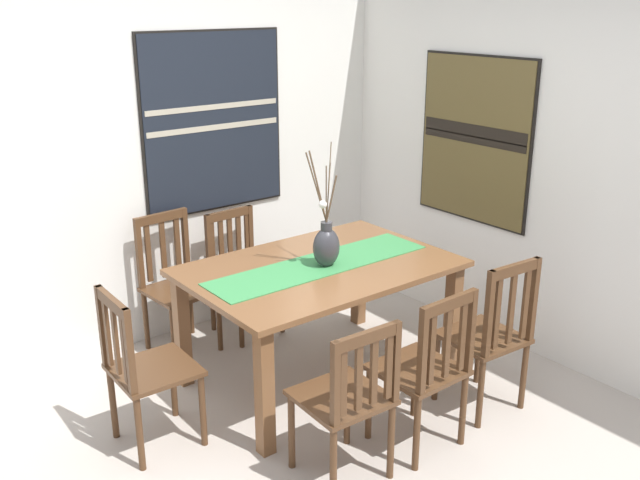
% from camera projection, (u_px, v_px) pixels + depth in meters
% --- Properties ---
extents(ground_plane, '(6.40, 6.40, 0.03)m').
position_uv_depth(ground_plane, '(327.00, 449.00, 3.85)').
color(ground_plane, '#B2A89E').
extents(wall_back, '(6.40, 0.12, 2.70)m').
position_uv_depth(wall_back, '(157.00, 148.00, 4.79)').
color(wall_back, silver).
rests_on(wall_back, ground_plane).
extents(wall_side, '(0.12, 6.40, 2.70)m').
position_uv_depth(wall_side, '(556.00, 158.00, 4.49)').
color(wall_side, silver).
rests_on(wall_side, ground_plane).
extents(dining_table, '(1.61, 1.07, 0.77)m').
position_uv_depth(dining_table, '(320.00, 281.00, 4.35)').
color(dining_table, brown).
rests_on(dining_table, ground_plane).
extents(table_runner, '(1.48, 0.36, 0.01)m').
position_uv_depth(table_runner, '(320.00, 265.00, 4.32)').
color(table_runner, '#388447').
rests_on(table_runner, dining_table).
extents(centerpiece_vase, '(0.23, 0.18, 0.74)m').
position_uv_depth(centerpiece_vase, '(326.00, 244.00, 4.25)').
color(centerpiece_vase, '#333338').
rests_on(centerpiece_vase, dining_table).
extents(chair_0, '(0.45, 0.45, 0.96)m').
position_uv_depth(chair_0, '(490.00, 334.00, 4.06)').
color(chair_0, '#4C301C').
rests_on(chair_0, ground_plane).
extents(chair_1, '(0.43, 0.43, 0.92)m').
position_uv_depth(chair_1, '(426.00, 368.00, 3.71)').
color(chair_1, '#4C301C').
rests_on(chair_1, ground_plane).
extents(chair_2, '(0.44, 0.44, 0.88)m').
position_uv_depth(chair_2, '(241.00, 268.00, 5.08)').
color(chair_2, '#4C301C').
rests_on(chair_2, ground_plane).
extents(chair_3, '(0.45, 0.45, 0.95)m').
position_uv_depth(chair_3, '(175.00, 283.00, 4.80)').
color(chair_3, '#4C301C').
rests_on(chair_3, ground_plane).
extents(chair_4, '(0.43, 0.43, 0.91)m').
position_uv_depth(chair_4, '(144.00, 368.00, 3.72)').
color(chair_4, '#4C301C').
rests_on(chair_4, ground_plane).
extents(chair_5, '(0.44, 0.44, 0.88)m').
position_uv_depth(chair_5, '(348.00, 397.00, 3.45)').
color(chair_5, '#4C301C').
rests_on(chair_5, ground_plane).
extents(painting_on_back_wall, '(1.09, 0.05, 1.25)m').
position_uv_depth(painting_on_back_wall, '(213.00, 122.00, 4.94)').
color(painting_on_back_wall, black).
extents(painting_on_side_wall, '(0.05, 0.95, 1.15)m').
position_uv_depth(painting_on_side_wall, '(475.00, 140.00, 4.90)').
color(painting_on_side_wall, black).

